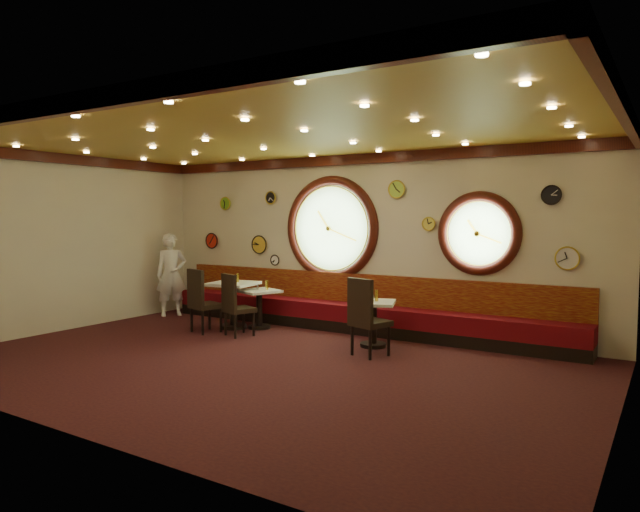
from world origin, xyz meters
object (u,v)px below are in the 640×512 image
(table_b, at_px, (259,304))
(chair_b, at_px, (234,301))
(table_c, at_px, (373,318))
(condiment_b_pepper, at_px, (257,288))
(waiter, at_px, (171,275))
(condiment_a_salt, at_px, (235,279))
(condiment_a_bottle, at_px, (238,278))
(chair_a, at_px, (201,297))
(condiment_c_pepper, at_px, (373,298))
(condiment_c_salt, at_px, (372,297))
(condiment_a_pepper, at_px, (230,280))
(condiment_b_salt, at_px, (258,287))
(condiment_c_bottle, at_px, (377,295))
(table_a, at_px, (233,299))
(chair_c, at_px, (365,312))
(condiment_b_bottle, at_px, (267,285))

(table_b, xyz_separation_m, chair_b, (0.07, -0.79, 0.17))
(table_c, height_order, condiment_b_pepper, condiment_b_pepper)
(chair_b, height_order, waiter, waiter)
(table_b, distance_m, condiment_a_salt, 0.67)
(table_b, relative_size, condiment_a_bottle, 5.32)
(chair_a, bearing_deg, condiment_c_pepper, 26.71)
(chair_a, relative_size, condiment_c_salt, 6.23)
(table_b, height_order, condiment_a_pepper, condiment_a_pepper)
(condiment_c_pepper, bearing_deg, table_b, 174.70)
(condiment_b_salt, bearing_deg, waiter, 178.06)
(condiment_c_bottle, bearing_deg, chair_b, -165.99)
(table_a, height_order, condiment_a_bottle, condiment_a_bottle)
(condiment_b_salt, bearing_deg, condiment_c_salt, -5.42)
(condiment_a_bottle, height_order, waiter, waiter)
(table_c, height_order, chair_c, chair_c)
(chair_b, height_order, condiment_b_pepper, chair_b)
(chair_a, xyz_separation_m, condiment_a_bottle, (0.25, 0.71, 0.29))
(condiment_a_pepper, bearing_deg, chair_c, -10.05)
(condiment_a_salt, distance_m, waiter, 1.97)
(condiment_b_salt, xyz_separation_m, condiment_a_pepper, (-0.37, -0.34, 0.14))
(condiment_b_pepper, relative_size, condiment_b_bottle, 0.51)
(chair_b, distance_m, condiment_c_bottle, 2.52)
(table_b, distance_m, condiment_c_pepper, 2.50)
(table_b, distance_m, condiment_b_pepper, 0.31)
(chair_a, height_order, condiment_b_pepper, chair_a)
(table_c, height_order, condiment_b_salt, condiment_b_salt)
(condiment_c_pepper, bearing_deg, table_c, 102.64)
(condiment_a_pepper, bearing_deg, condiment_c_salt, 2.12)
(condiment_b_salt, bearing_deg, chair_a, -121.76)
(table_c, xyz_separation_m, chair_a, (-3.09, -0.67, 0.19))
(table_b, xyz_separation_m, condiment_b_salt, (-0.05, 0.03, 0.32))
(condiment_c_pepper, bearing_deg, condiment_a_bottle, 178.81)
(table_c, bearing_deg, condiment_c_bottle, 33.27)
(chair_b, relative_size, condiment_b_pepper, 7.66)
(condiment_a_bottle, height_order, condiment_c_bottle, condiment_a_bottle)
(condiment_a_salt, bearing_deg, chair_c, -12.95)
(condiment_b_salt, xyz_separation_m, condiment_b_pepper, (0.03, -0.06, -0.01))
(condiment_a_salt, height_order, waiter, waiter)
(chair_a, bearing_deg, chair_b, 22.53)
(chair_a, bearing_deg, condiment_b_pepper, 69.70)
(chair_b, height_order, condiment_a_bottle, chair_b)
(condiment_a_salt, distance_m, condiment_a_pepper, 0.17)
(table_c, relative_size, condiment_a_salt, 7.63)
(chair_a, xyz_separation_m, condiment_b_salt, (0.57, 0.91, 0.12))
(table_a, distance_m, table_b, 0.49)
(condiment_c_bottle, relative_size, waiter, 0.10)
(table_c, distance_m, condiment_c_bottle, 0.36)
(table_c, xyz_separation_m, condiment_b_salt, (-2.52, 0.24, 0.31))
(chair_b, relative_size, chair_c, 0.93)
(chair_c, height_order, condiment_a_salt, chair_c)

